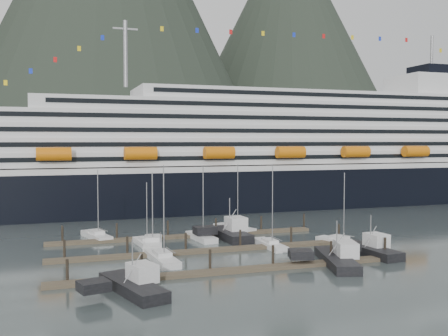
{
  "coord_description": "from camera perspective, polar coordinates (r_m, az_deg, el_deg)",
  "views": [
    {
      "loc": [
        -27.71,
        -74.01,
        17.28
      ],
      "look_at": [
        4.2,
        22.0,
        11.98
      ],
      "focal_mm": 42.0,
      "sensor_mm": 36.0,
      "label": 1
    }
  ],
  "objects": [
    {
      "name": "trawler_e",
      "position": [
        93.04,
        0.54,
        -7.09
      ],
      "size": [
        9.46,
        12.41,
        7.95
      ],
      "rotation": [
        0.0,
        0.0,
        1.64
      ],
      "color": "black",
      "rests_on": "ground"
    },
    {
      "name": "mountains",
      "position": [
        683.2,
        -11.63,
        15.29
      ],
      "size": [
        870.0,
        440.0,
        420.0
      ],
      "color": "#222B20",
      "rests_on": "ground"
    },
    {
      "name": "cruise_ship",
      "position": [
        141.38,
        5.73,
        0.86
      ],
      "size": [
        210.0,
        30.4,
        50.3
      ],
      "color": "black",
      "rests_on": "ground"
    },
    {
      "name": "sailboat_a",
      "position": [
        87.89,
        -8.52,
        -8.11
      ],
      "size": [
        3.17,
        8.44,
        10.91
      ],
      "rotation": [
        0.0,
        0.0,
        1.67
      ],
      "color": "silver",
      "rests_on": "ground"
    },
    {
      "name": "dock_far",
      "position": [
        94.44,
        -4.16,
        -7.36
      ],
      "size": [
        48.18,
        2.28,
        3.2
      ],
      "color": "#4C3F31",
      "rests_on": "ground"
    },
    {
      "name": "sailboat_b",
      "position": [
        76.1,
        -6.76,
        -9.82
      ],
      "size": [
        3.39,
        10.47,
        14.36
      ],
      "rotation": [
        0.0,
        0.0,
        1.64
      ],
      "color": "silver",
      "rests_on": "ground"
    },
    {
      "name": "sailboat_c",
      "position": [
        87.11,
        -7.76,
        -8.18
      ],
      "size": [
        5.04,
        11.14,
        12.72
      ],
      "rotation": [
        0.0,
        0.0,
        1.37
      ],
      "color": "silver",
      "rests_on": "ground"
    },
    {
      "name": "dock_near",
      "position": [
        70.08,
        1.18,
        -11.02
      ],
      "size": [
        48.18,
        2.28,
        3.2
      ],
      "color": "#4C3F31",
      "rests_on": "ground"
    },
    {
      "name": "dock_mid",
      "position": [
        82.13,
        -1.9,
        -8.93
      ],
      "size": [
        48.18,
        2.28,
        3.2
      ],
      "color": "#4C3F31",
      "rests_on": "ground"
    },
    {
      "name": "sailboat_d",
      "position": [
        86.04,
        5.01,
        -8.33
      ],
      "size": [
        2.45,
        9.54,
        13.74
      ],
      "rotation": [
        0.0,
        0.0,
        1.59
      ],
      "color": "silver",
      "rests_on": "ground"
    },
    {
      "name": "ground",
      "position": [
        80.89,
        2.12,
        -9.34
      ],
      "size": [
        1600.0,
        1600.0,
        0.0
      ],
      "primitive_type": "plane",
      "color": "#4F5D5C",
      "rests_on": "ground"
    },
    {
      "name": "trawler_a",
      "position": [
        61.8,
        -10.03,
        -12.45
      ],
      "size": [
        9.62,
        12.57,
        6.64
      ],
      "rotation": [
        0.0,
        0.0,
        1.86
      ],
      "color": "black",
      "rests_on": "ground"
    },
    {
      "name": "sailboat_e",
      "position": [
        95.8,
        -13.71,
        -7.23
      ],
      "size": [
        4.96,
        9.98,
        12.63
      ],
      "rotation": [
        0.0,
        0.0,
        1.84
      ],
      "color": "silver",
      "rests_on": "ground"
    },
    {
      "name": "trawler_c",
      "position": [
        75.61,
        12.03,
        -9.6
      ],
      "size": [
        10.23,
        13.67,
        6.75
      ],
      "rotation": [
        0.0,
        0.0,
        1.29
      ],
      "color": "black",
      "rests_on": "ground"
    },
    {
      "name": "sailboat_g",
      "position": [
        101.16,
        1.13,
        -6.6
      ],
      "size": [
        5.92,
        10.11,
        13.22
      ],
      "rotation": [
        0.0,
        0.0,
        1.95
      ],
      "color": "silver",
      "rests_on": "ground"
    },
    {
      "name": "sailboat_f",
      "position": [
        92.14,
        -2.49,
        -7.55
      ],
      "size": [
        3.54,
        9.21,
        13.33
      ],
      "rotation": [
        0.0,
        0.0,
        1.68
      ],
      "color": "silver",
      "rests_on": "ground"
    },
    {
      "name": "sailboat_h",
      "position": [
        90.15,
        12.47,
        -7.86
      ],
      "size": [
        5.39,
        8.61,
        12.41
      ],
      "rotation": [
        0.0,
        0.0,
        1.96
      ],
      "color": "silver",
      "rests_on": "ground"
    },
    {
      "name": "trawler_d",
      "position": [
        82.93,
        15.57,
        -8.53
      ],
      "size": [
        8.53,
        11.49,
        6.65
      ],
      "rotation": [
        0.0,
        0.0,
        1.67
      ],
      "color": "black",
      "rests_on": "ground"
    }
  ]
}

